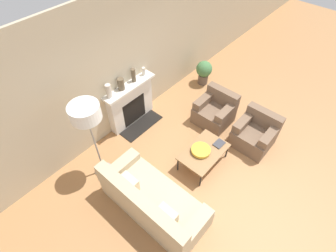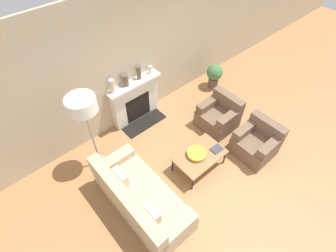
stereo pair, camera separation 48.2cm
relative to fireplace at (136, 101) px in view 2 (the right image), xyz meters
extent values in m
plane|color=#A87547|center=(0.14, -2.27, -0.51)|extent=(18.00, 18.00, 0.00)
cube|color=#BCAD8E|center=(0.14, 0.15, 0.94)|extent=(18.00, 0.06, 2.90)
cube|color=silver|center=(0.00, 0.02, -0.01)|extent=(1.14, 0.20, 0.99)
cube|color=black|center=(0.00, -0.07, -0.14)|extent=(0.63, 0.04, 0.64)
cube|color=black|center=(0.00, -0.26, -0.50)|extent=(1.03, 0.40, 0.02)
cube|color=silver|center=(0.00, -0.01, 0.51)|extent=(1.26, 0.28, 0.05)
cube|color=tan|center=(-1.24, -1.87, -0.30)|extent=(0.84, 1.88, 0.42)
cube|color=tan|center=(-1.57, -1.87, 0.13)|extent=(0.20, 1.88, 0.43)
cube|color=tan|center=(-1.24, -2.70, -0.01)|extent=(0.77, 0.22, 0.16)
cube|color=tan|center=(-1.24, -1.03, -0.01)|extent=(0.77, 0.22, 0.16)
cube|color=beige|center=(-1.37, -2.29, 0.05)|extent=(0.12, 0.32, 0.28)
cube|color=beige|center=(-1.37, -1.44, 0.05)|extent=(0.12, 0.32, 0.28)
cube|color=brown|center=(1.19, -2.43, -0.31)|extent=(0.73, 0.76, 0.40)
cube|color=brown|center=(1.47, -2.43, 0.08)|extent=(0.18, 0.76, 0.36)
cube|color=brown|center=(1.19, -2.14, -0.01)|extent=(0.65, 0.18, 0.18)
cube|color=brown|center=(1.19, -2.72, -0.01)|extent=(0.65, 0.18, 0.18)
cube|color=brown|center=(1.19, -1.42, -0.31)|extent=(0.73, 0.76, 0.40)
cube|color=brown|center=(1.47, -1.42, 0.08)|extent=(0.18, 0.76, 0.36)
cube|color=brown|center=(1.19, -1.13, -0.01)|extent=(0.65, 0.18, 0.18)
cube|color=brown|center=(1.19, -1.71, -0.01)|extent=(0.65, 0.18, 0.18)
cube|color=olive|center=(0.08, -1.93, -0.12)|extent=(0.98, 0.63, 0.03)
cylinder|color=black|center=(-0.36, -2.20, -0.32)|extent=(0.03, 0.03, 0.37)
cylinder|color=black|center=(0.53, -2.20, -0.32)|extent=(0.03, 0.03, 0.37)
cylinder|color=black|center=(-0.36, -1.66, -0.32)|extent=(0.03, 0.03, 0.37)
cylinder|color=black|center=(0.53, -1.66, -0.32)|extent=(0.03, 0.03, 0.37)
cylinder|color=gold|center=(0.04, -1.89, -0.10)|extent=(0.13, 0.13, 0.02)
cylinder|color=gold|center=(0.04, -1.89, -0.06)|extent=(0.37, 0.37, 0.06)
cube|color=#38383D|center=(0.42, -2.05, -0.10)|extent=(0.23, 0.17, 0.02)
cylinder|color=gray|center=(-1.35, -0.56, -0.49)|extent=(0.34, 0.34, 0.03)
cylinder|color=gray|center=(-1.35, -0.56, 0.28)|extent=(0.03, 0.03, 1.51)
cylinder|color=white|center=(-1.35, -0.56, 1.12)|extent=(0.49, 0.49, 0.26)
cylinder|color=beige|center=(-0.48, 0.02, 0.68)|extent=(0.11, 0.11, 0.30)
cylinder|color=brown|center=(-0.17, 0.02, 0.66)|extent=(0.14, 0.14, 0.26)
cylinder|color=brown|center=(0.17, 0.02, 0.68)|extent=(0.09, 0.09, 0.29)
cylinder|color=beige|center=(0.46, 0.02, 0.62)|extent=(0.07, 0.07, 0.18)
cylinder|color=brown|center=(2.20, -0.39, -0.37)|extent=(0.26, 0.26, 0.26)
sphere|color=#477A47|center=(2.20, -0.39, -0.06)|extent=(0.41, 0.41, 0.41)
camera|label=1|loc=(-2.65, -3.41, 3.96)|focal=28.00mm
camera|label=2|loc=(-2.31, -3.75, 3.96)|focal=28.00mm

